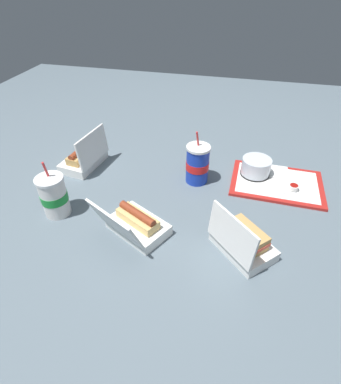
# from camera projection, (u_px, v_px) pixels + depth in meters

# --- Properties ---
(ground_plane) EXTENTS (3.20, 3.20, 0.00)m
(ground_plane) POSITION_uv_depth(u_px,v_px,m) (177.00, 205.00, 1.15)
(ground_plane) COLOR slate
(food_tray) EXTENTS (0.38, 0.27, 0.01)m
(food_tray) POSITION_uv_depth(u_px,v_px,m) (277.00, 183.00, 1.25)
(food_tray) COLOR red
(food_tray) RESTS_ON ground_plane
(cake_container) EXTENTS (0.12, 0.12, 0.07)m
(cake_container) POSITION_uv_depth(u_px,v_px,m) (256.00, 167.00, 1.27)
(cake_container) COLOR black
(cake_container) RESTS_ON food_tray
(ketchup_cup) EXTENTS (0.04, 0.04, 0.02)m
(ketchup_cup) POSITION_uv_depth(u_px,v_px,m) (293.00, 187.00, 1.20)
(ketchup_cup) COLOR white
(ketchup_cup) RESTS_ON food_tray
(napkin_stack) EXTENTS (0.10, 0.10, 0.00)m
(napkin_stack) POSITION_uv_depth(u_px,v_px,m) (276.00, 172.00, 1.30)
(napkin_stack) COLOR white
(napkin_stack) RESTS_ON food_tray
(plastic_fork) EXTENTS (0.11, 0.01, 0.00)m
(plastic_fork) POSITION_uv_depth(u_px,v_px,m) (294.00, 194.00, 1.18)
(plastic_fork) COLOR white
(plastic_fork) RESTS_ON food_tray
(clamshell_hotdog_back) EXTENTS (0.26, 0.26, 0.16)m
(clamshell_hotdog_back) POSITION_uv_depth(u_px,v_px,m) (135.00, 224.00, 1.01)
(clamshell_hotdog_back) COLOR white
(clamshell_hotdog_back) RESTS_ON ground_plane
(clamshell_sandwich_left) EXTENTS (0.23, 0.23, 0.17)m
(clamshell_sandwich_left) POSITION_uv_depth(u_px,v_px,m) (242.00, 241.00, 0.95)
(clamshell_sandwich_left) COLOR white
(clamshell_sandwich_left) RESTS_ON ground_plane
(clamshell_hotdog_right) EXTENTS (0.17, 0.22, 0.17)m
(clamshell_hotdog_right) POSITION_uv_depth(u_px,v_px,m) (84.00, 158.00, 1.34)
(clamshell_hotdog_right) COLOR white
(clamshell_hotdog_right) RESTS_ON ground_plane
(soda_cup_center) EXTENTS (0.10, 0.10, 0.22)m
(soda_cup_center) POSITION_uv_depth(u_px,v_px,m) (54.00, 196.00, 1.07)
(soda_cup_center) COLOR white
(soda_cup_center) RESTS_ON ground_plane
(soda_cup_corner) EXTENTS (0.10, 0.10, 0.23)m
(soda_cup_corner) POSITION_uv_depth(u_px,v_px,m) (197.00, 164.00, 1.23)
(soda_cup_corner) COLOR #1938B7
(soda_cup_corner) RESTS_ON ground_plane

